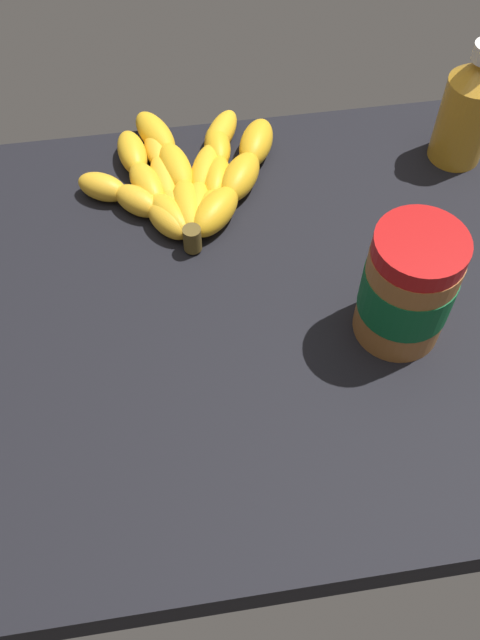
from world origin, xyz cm
name	(u,v)px	position (x,y,z in cm)	size (l,w,h in cm)	color
ground_plane	(271,314)	(0.00, 0.00, -2.34)	(78.00, 57.34, 4.68)	black
banana_bunch	(188,179)	(6.77, -17.52, 1.64)	(25.23, 22.97, 3.74)	gold
peanut_butter_jar	(408,288)	(-11.82, 5.12, 6.49)	(8.81, 8.81, 13.26)	#9E602D
honey_bottle	(468,109)	(-25.85, -18.37, 6.88)	(6.31, 6.31, 15.15)	gold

